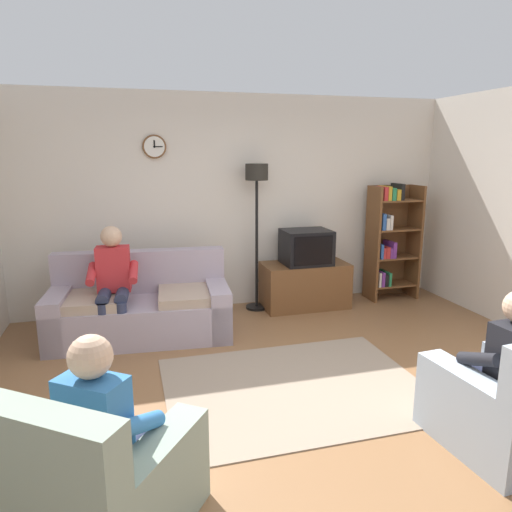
{
  "coord_description": "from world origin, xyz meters",
  "views": [
    {
      "loc": [
        -1.38,
        -3.24,
        1.99
      ],
      "look_at": [
        -0.21,
        0.99,
        1.01
      ],
      "focal_mm": 32.84,
      "sensor_mm": 36.0,
      "label": 1
    }
  ],
  "objects": [
    {
      "name": "tv",
      "position": [
        0.8,
        2.23,
        0.8
      ],
      "size": [
        0.6,
        0.49,
        0.44
      ],
      "color": "black",
      "rests_on": "tv_stand"
    },
    {
      "name": "area_rug",
      "position": [
        -0.07,
        0.23,
        0.01
      ],
      "size": [
        2.2,
        1.7,
        0.01
      ],
      "primitive_type": "cube",
      "color": "gray",
      "rests_on": "ground_plane"
    },
    {
      "name": "armchair_near_window",
      "position": [
        -1.6,
        -0.98,
        0.29
      ],
      "size": [
        1.17,
        1.18,
        0.9
      ],
      "color": "gray",
      "rests_on": "ground_plane"
    },
    {
      "name": "person_in_right_armchair",
      "position": [
        1.03,
        -0.84,
        0.6
      ],
      "size": [
        0.53,
        0.56,
        1.12
      ],
      "color": "black",
      "rests_on": "ground_plane"
    },
    {
      "name": "couch",
      "position": [
        -1.3,
        1.79,
        0.31
      ],
      "size": [
        1.96,
        1.03,
        0.9
      ],
      "color": "#A899A8",
      "rests_on": "ground_plane"
    },
    {
      "name": "person_on_couch",
      "position": [
        -1.56,
        1.68,
        0.7
      ],
      "size": [
        0.53,
        0.56,
        1.24
      ],
      "color": "red",
      "rests_on": "ground_plane"
    },
    {
      "name": "armchair_near_bookshelf",
      "position": [
        1.04,
        -0.93,
        0.29
      ],
      "size": [
        0.86,
        0.94,
        0.9
      ],
      "color": "#9EADBC",
      "rests_on": "ground_plane"
    },
    {
      "name": "ground_plane",
      "position": [
        0.0,
        0.0,
        0.0
      ],
      "size": [
        12.0,
        12.0,
        0.0
      ],
      "primitive_type": "plane",
      "color": "#8C603D"
    },
    {
      "name": "person_in_left_armchair",
      "position": [
        -1.54,
        -0.91,
        0.6
      ],
      "size": [
        0.62,
        0.64,
        1.12
      ],
      "color": "#3372B2",
      "rests_on": "ground_plane"
    },
    {
      "name": "bookshelf",
      "position": [
        2.05,
        2.32,
        0.83
      ],
      "size": [
        0.68,
        0.36,
        1.58
      ],
      "color": "brown",
      "rests_on": "ground_plane"
    },
    {
      "name": "tv_stand",
      "position": [
        0.8,
        2.25,
        0.29
      ],
      "size": [
        1.1,
        0.56,
        0.58
      ],
      "color": "brown",
      "rests_on": "ground_plane"
    },
    {
      "name": "floor_lamp",
      "position": [
        0.18,
        2.35,
        1.45
      ],
      "size": [
        0.28,
        0.28,
        1.85
      ],
      "color": "black",
      "rests_on": "ground_plane"
    },
    {
      "name": "back_wall_assembly",
      "position": [
        -0.0,
        2.66,
        1.35
      ],
      "size": [
        6.2,
        0.17,
        2.7
      ],
      "color": "silver",
      "rests_on": "ground_plane"
    }
  ]
}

